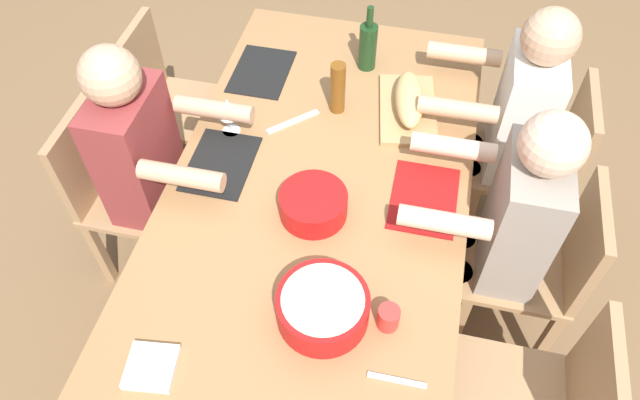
{
  "coord_description": "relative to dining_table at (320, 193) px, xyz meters",
  "views": [
    {
      "loc": [
        1.37,
        0.31,
        2.39
      ],
      "look_at": [
        0.0,
        0.0,
        0.63
      ],
      "focal_mm": 33.53,
      "sensor_mm": 36.0,
      "label": 1
    }
  ],
  "objects": [
    {
      "name": "chair_near_center",
      "position": [
        0.0,
        -0.86,
        -0.19
      ],
      "size": [
        0.4,
        0.4,
        0.85
      ],
      "color": "#A87F56",
      "rests_on": "ground_plane"
    },
    {
      "name": "napkin_stack",
      "position": [
        0.8,
        -0.32,
        0.08
      ],
      "size": [
        0.16,
        0.16,
        0.02
      ],
      "primitive_type": "cube",
      "rotation": [
        0.0,
        0.0,
        0.13
      ],
      "color": "white",
      "rests_on": "dining_table"
    },
    {
      "name": "serving_bowl_fruit",
      "position": [
        0.15,
        0.01,
        0.13
      ],
      "size": [
        0.23,
        0.23,
        0.1
      ],
      "color": "red",
      "rests_on": "dining_table"
    },
    {
      "name": "wine_glass",
      "position": [
        -0.17,
        -0.39,
        0.19
      ],
      "size": [
        0.08,
        0.08,
        0.17
      ],
      "color": "silver",
      "rests_on": "dining_table"
    },
    {
      "name": "chair_far_center",
      "position": [
        0.0,
        0.86,
        -0.19
      ],
      "size": [
        0.4,
        0.4,
        0.85
      ],
      "color": "#A87F56",
      "rests_on": "ground_plane"
    },
    {
      "name": "placemat_far_center",
      "position": [
        0.0,
        0.38,
        0.07
      ],
      "size": [
        0.32,
        0.23,
        0.01
      ],
      "primitive_type": "cube",
      "color": "maroon",
      "rests_on": "dining_table"
    },
    {
      "name": "diner_far_center",
      "position": [
        -0.0,
        0.68,
        0.03
      ],
      "size": [
        0.41,
        0.53,
        1.2
      ],
      "color": "#2D2D38",
      "rests_on": "ground_plane"
    },
    {
      "name": "ground_plane",
      "position": [
        0.0,
        0.0,
        -0.67
      ],
      "size": [
        8.0,
        8.0,
        0.0
      ],
      "primitive_type": "plane",
      "color": "brown"
    },
    {
      "name": "beer_bottle",
      "position": [
        -0.39,
        -0.02,
        0.18
      ],
      "size": [
        0.06,
        0.06,
        0.22
      ],
      "primitive_type": "cylinder",
      "color": "brown",
      "rests_on": "dining_table"
    },
    {
      "name": "bread_loaf",
      "position": [
        -0.43,
        0.26,
        0.14
      ],
      "size": [
        0.33,
        0.16,
        0.09
      ],
      "primitive_type": "ellipsoid",
      "rotation": [
        0.0,
        0.0,
        0.16
      ],
      "color": "tan",
      "rests_on": "cutting_board"
    },
    {
      "name": "diner_far_left",
      "position": [
        -0.54,
        0.68,
        0.03
      ],
      "size": [
        0.41,
        0.53,
        1.2
      ],
      "color": "#2D2D38",
      "rests_on": "ground_plane"
    },
    {
      "name": "placemat_near_center",
      "position": [
        0.0,
        -0.38,
        0.07
      ],
      "size": [
        0.32,
        0.23,
        0.01
      ],
      "primitive_type": "cube",
      "color": "black",
      "rests_on": "dining_table"
    },
    {
      "name": "fork_far_right",
      "position": [
        0.68,
        0.38,
        0.08
      ],
      "size": [
        0.02,
        0.17,
        0.01
      ],
      "primitive_type": "cube",
      "rotation": [
        0.0,
        0.0,
        0.01
      ],
      "color": "silver",
      "rests_on": "dining_table"
    },
    {
      "name": "dining_table",
      "position": [
        0.0,
        0.0,
        0.0
      ],
      "size": [
        1.97,
        1.07,
        0.74
      ],
      "color": "#9E7044",
      "rests_on": "ground_plane"
    },
    {
      "name": "cup_far_right",
      "position": [
        0.51,
        0.32,
        0.11
      ],
      "size": [
        0.07,
        0.07,
        0.08
      ],
      "primitive_type": "cylinder",
      "color": "red",
      "rests_on": "dining_table"
    },
    {
      "name": "diner_near_center",
      "position": [
        0.0,
        -0.68,
        0.03
      ],
      "size": [
        0.41,
        0.53,
        1.2
      ],
      "color": "#2D2D38",
      "rests_on": "ground_plane"
    },
    {
      "name": "cutting_board",
      "position": [
        -0.43,
        0.26,
        0.08
      ],
      "size": [
        0.43,
        0.28,
        0.02
      ],
      "primitive_type": "cube",
      "rotation": [
        0.0,
        0.0,
        0.16
      ],
      "color": "tan",
      "rests_on": "dining_table"
    },
    {
      "name": "carving_knife",
      "position": [
        -0.27,
        -0.17,
        0.08
      ],
      "size": [
        0.18,
        0.18,
        0.01
      ],
      "primitive_type": "cube",
      "rotation": [
        0.0,
        0.0,
        2.33
      ],
      "color": "silver",
      "rests_on": "dining_table"
    },
    {
      "name": "serving_bowl_pasta",
      "position": [
        0.53,
        0.13,
        0.13
      ],
      "size": [
        0.28,
        0.28,
        0.11
      ],
      "color": "red",
      "rests_on": "dining_table"
    },
    {
      "name": "wine_bottle",
      "position": [
        -0.68,
        0.05,
        0.18
      ],
      "size": [
        0.08,
        0.08,
        0.29
      ],
      "color": "#193819",
      "rests_on": "dining_table"
    },
    {
      "name": "chair_far_left",
      "position": [
        -0.54,
        0.86,
        -0.19
      ],
      "size": [
        0.4,
        0.4,
        0.85
      ],
      "color": "#A87F56",
      "rests_on": "ground_plane"
    },
    {
      "name": "placemat_near_left",
      "position": [
        -0.54,
        -0.38,
        0.07
      ],
      "size": [
        0.32,
        0.23,
        0.01
      ],
      "primitive_type": "cube",
      "color": "black",
      "rests_on": "dining_table"
    },
    {
      "name": "chair_near_left",
      "position": [
        -0.54,
        -0.86,
        -0.19
      ],
      "size": [
        0.4,
        0.4,
        0.85
      ],
      "color": "#A87F56",
      "rests_on": "ground_plane"
    }
  ]
}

